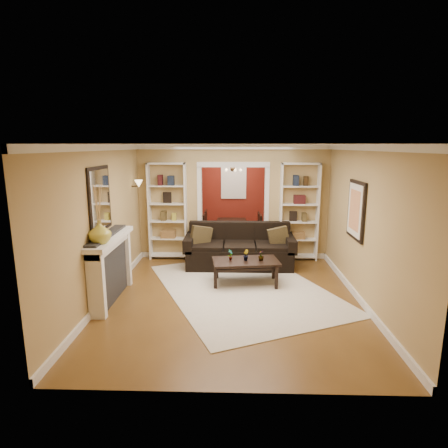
{
  "coord_description": "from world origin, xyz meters",
  "views": [
    {
      "loc": [
        0.05,
        -7.67,
        2.68
      ],
      "look_at": [
        -0.16,
        -0.8,
        1.24
      ],
      "focal_mm": 30.0,
      "sensor_mm": 36.0,
      "label": 1
    }
  ],
  "objects_px": {
    "bookshelf_left": "(168,212)",
    "sofa": "(239,246)",
    "fireplace": "(112,268)",
    "coffee_table": "(245,272)",
    "dining_table": "(232,232)",
    "bookshelf_right": "(299,212)"
  },
  "relations": [
    {
      "from": "coffee_table",
      "to": "dining_table",
      "type": "distance_m",
      "value": 3.42
    },
    {
      "from": "coffee_table",
      "to": "dining_table",
      "type": "height_order",
      "value": "dining_table"
    },
    {
      "from": "bookshelf_right",
      "to": "dining_table",
      "type": "distance_m",
      "value": 2.49
    },
    {
      "from": "sofa",
      "to": "fireplace",
      "type": "bearing_deg",
      "value": -139.0
    },
    {
      "from": "bookshelf_right",
      "to": "sofa",
      "type": "bearing_deg",
      "value": -157.45
    },
    {
      "from": "coffee_table",
      "to": "bookshelf_right",
      "type": "distance_m",
      "value": 2.3
    },
    {
      "from": "coffee_table",
      "to": "dining_table",
      "type": "xyz_separation_m",
      "value": [
        -0.28,
        3.4,
        0.03
      ]
    },
    {
      "from": "bookshelf_right",
      "to": "dining_table",
      "type": "relative_size",
      "value": 1.5
    },
    {
      "from": "bookshelf_left",
      "to": "bookshelf_right",
      "type": "height_order",
      "value": "same"
    },
    {
      "from": "sofa",
      "to": "bookshelf_right",
      "type": "bearing_deg",
      "value": 22.55
    },
    {
      "from": "sofa",
      "to": "dining_table",
      "type": "height_order",
      "value": "sofa"
    },
    {
      "from": "bookshelf_left",
      "to": "fireplace",
      "type": "bearing_deg",
      "value": -102.05
    },
    {
      "from": "sofa",
      "to": "bookshelf_right",
      "type": "relative_size",
      "value": 1.06
    },
    {
      "from": "bookshelf_left",
      "to": "fireplace",
      "type": "distance_m",
      "value": 2.65
    },
    {
      "from": "fireplace",
      "to": "dining_table",
      "type": "bearing_deg",
      "value": 64.07
    },
    {
      "from": "bookshelf_left",
      "to": "sofa",
      "type": "bearing_deg",
      "value": -18.8
    },
    {
      "from": "bookshelf_right",
      "to": "dining_table",
      "type": "bearing_deg",
      "value": 132.37
    },
    {
      "from": "bookshelf_left",
      "to": "dining_table",
      "type": "xyz_separation_m",
      "value": [
        1.53,
        1.72,
        -0.88
      ]
    },
    {
      "from": "sofa",
      "to": "fireplace",
      "type": "relative_size",
      "value": 1.43
    },
    {
      "from": "sofa",
      "to": "dining_table",
      "type": "bearing_deg",
      "value": 94.35
    },
    {
      "from": "bookshelf_left",
      "to": "fireplace",
      "type": "height_order",
      "value": "bookshelf_left"
    },
    {
      "from": "bookshelf_right",
      "to": "fireplace",
      "type": "bearing_deg",
      "value": -145.2
    }
  ]
}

